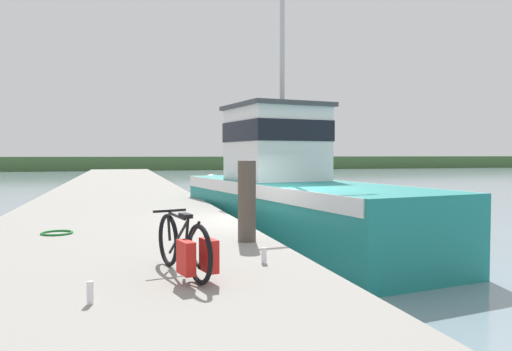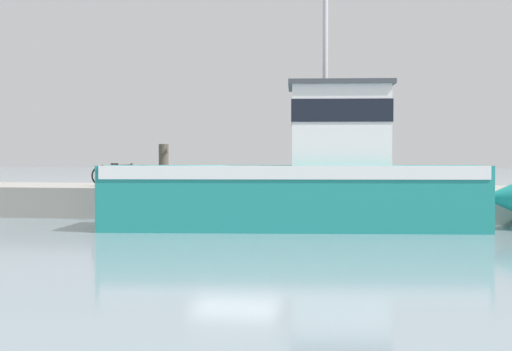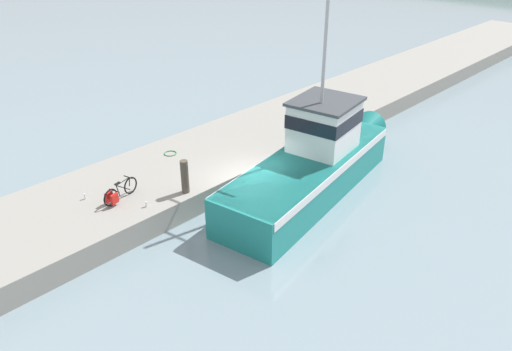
# 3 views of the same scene
# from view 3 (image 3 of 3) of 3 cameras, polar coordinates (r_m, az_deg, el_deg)

# --- Properties ---
(ground_plane) EXTENTS (320.00, 320.00, 0.00)m
(ground_plane) POSITION_cam_3_polar(r_m,az_deg,el_deg) (21.01, -0.36, -2.73)
(ground_plane) COLOR gray
(dock_pier) EXTENTS (5.32, 80.00, 0.96)m
(dock_pier) POSITION_cam_3_polar(r_m,az_deg,el_deg) (22.95, -6.32, 1.31)
(dock_pier) COLOR gray
(dock_pier) RESTS_ON ground_plane
(fishing_boat_main) EXTENTS (4.51, 11.92, 9.78)m
(fishing_boat_main) POSITION_cam_3_polar(r_m,az_deg,el_deg) (21.32, 6.73, 1.69)
(fishing_boat_main) COLOR teal
(fishing_boat_main) RESTS_ON ground_plane
(bicycle_touring) EXTENTS (0.68, 1.72, 0.76)m
(bicycle_touring) POSITION_cam_3_polar(r_m,az_deg,el_deg) (19.57, -15.51, -1.95)
(bicycle_touring) COLOR black
(bicycle_touring) RESTS_ON dock_pier
(mooring_post) EXTENTS (0.31, 0.31, 1.36)m
(mooring_post) POSITION_cam_3_polar(r_m,az_deg,el_deg) (19.50, -8.14, -0.12)
(mooring_post) COLOR #51473D
(mooring_post) RESTS_ON dock_pier
(hose_coil) EXTENTS (0.57, 0.57, 0.04)m
(hose_coil) POSITION_cam_3_polar(r_m,az_deg,el_deg) (23.00, -9.77, 2.51)
(hose_coil) COLOR #197A2D
(hose_coil) RESTS_ON dock_pier
(water_bottle_on_curb) EXTENTS (0.07, 0.07, 0.23)m
(water_bottle_on_curb) POSITION_cam_3_polar(r_m,az_deg,el_deg) (20.21, -18.97, -2.27)
(water_bottle_on_curb) COLOR silver
(water_bottle_on_curb) RESTS_ON dock_pier
(water_bottle_by_bike) EXTENTS (0.07, 0.07, 0.21)m
(water_bottle_by_bike) POSITION_cam_3_polar(r_m,az_deg,el_deg) (19.08, -12.42, -3.22)
(water_bottle_by_bike) COLOR silver
(water_bottle_by_bike) RESTS_ON dock_pier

